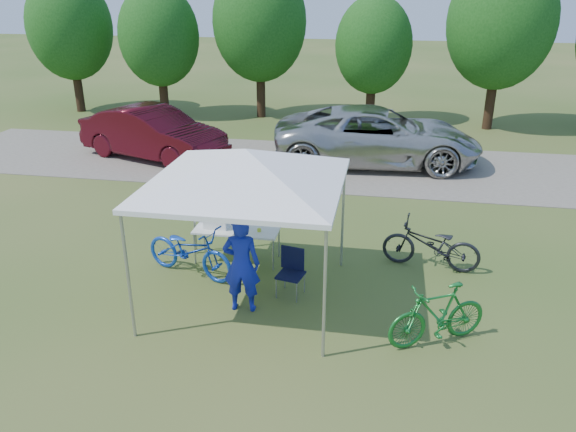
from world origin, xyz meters
name	(u,v)px	position (x,y,z in m)	size (l,w,h in m)	color
ground	(250,296)	(0.00, 0.00, 0.00)	(100.00, 100.00, 0.00)	#2D5119
gravel_strip	(311,164)	(0.00, 8.00, 0.01)	(24.00, 5.00, 0.02)	gray
canopy	(245,153)	(0.00, 0.00, 2.65)	(4.53, 4.53, 3.00)	#A5A5AA
treeline	(327,30)	(-0.29, 14.05, 3.53)	(24.89, 4.28, 6.30)	#382314
folding_table	(237,231)	(-0.58, 1.36, 0.65)	(1.68, 0.70, 0.69)	white
folding_chair	(292,268)	(0.71, 0.28, 0.50)	(0.52, 0.54, 0.85)	black
cooler	(216,219)	(-0.99, 1.36, 0.87)	(0.49, 0.33, 0.35)	white
ice_cream_cup	(259,230)	(-0.11, 1.31, 0.72)	(0.08, 0.08, 0.06)	#BBD331
cyclist	(241,264)	(-0.02, -0.41, 0.86)	(0.62, 0.41, 1.71)	#1522B0
bike_blue	(189,250)	(-1.31, 0.61, 0.51)	(0.67, 1.92, 1.01)	#1542B7
bike_green	(438,315)	(3.17, -0.83, 0.50)	(0.47, 1.67, 1.00)	#19742B
bike_dark	(431,245)	(3.22, 1.70, 0.49)	(0.65, 1.87, 0.98)	black
minivan	(377,136)	(1.95, 8.45, 0.88)	(2.86, 6.20, 1.72)	#B7B7B2
sedan	(153,133)	(-5.02, 7.81, 0.82)	(1.70, 4.86, 1.60)	#440B14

